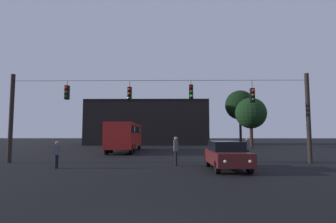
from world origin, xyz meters
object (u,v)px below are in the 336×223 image
Objects in this scene: city_bus at (126,134)px; pedestrian_crossing_right at (176,149)px; pedestrian_crossing_center at (57,153)px; tree_behind_building at (240,105)px; car_near_right at (226,155)px; pedestrian_crossing_left at (248,148)px; tree_left_silhouette at (251,113)px.

pedestrian_crossing_right is (5.25, -12.52, -0.87)m from city_bus.
pedestrian_crossing_right is at bearing 11.45° from pedestrian_crossing_center.
tree_behind_building is at bearing 45.32° from city_bus.
city_bus is 24.53m from tree_behind_building.
pedestrian_crossing_right is (-2.71, 1.78, 0.20)m from car_near_right.
tree_behind_building is at bearing 76.36° from pedestrian_crossing_left.
pedestrian_crossing_left is at bearing 59.72° from car_near_right.
city_bus is 2.53× the size of car_near_right.
pedestrian_crossing_left is at bearing 22.64° from pedestrian_crossing_right.
pedestrian_crossing_right is 32.33m from tree_behind_building.
pedestrian_crossing_right is 24.77m from tree_left_silhouette.
tree_left_silhouette is at bearing 72.57° from pedestrian_crossing_left.
car_near_right is 25.35m from tree_left_silhouette.
pedestrian_crossing_right is (6.70, 1.36, 0.15)m from pedestrian_crossing_center.
tree_behind_building reaches higher than car_near_right.
city_bus reaches higher than car_near_right.
pedestrian_crossing_center is (-9.41, 0.42, 0.05)m from car_near_right.
city_bus reaches higher than pedestrian_crossing_right.
tree_left_silhouette is (17.85, 23.14, 4.00)m from pedestrian_crossing_center.
tree_behind_building reaches higher than pedestrian_crossing_left.
pedestrian_crossing_center is at bearing -163.63° from pedestrian_crossing_left.
tree_left_silhouette reaches higher than pedestrian_crossing_left.
pedestrian_crossing_left is 0.95× the size of pedestrian_crossing_right.
pedestrian_crossing_right is at bearing -117.09° from tree_left_silhouette.
car_near_right is at bearing -109.70° from tree_left_silhouette.
pedestrian_crossing_left is 28.94m from tree_behind_building.
car_near_right is 9.42m from pedestrian_crossing_center.
car_near_right is (7.96, -14.29, -1.07)m from city_bus.
car_near_right is 4.45m from pedestrian_crossing_left.
city_bus is at bearing -150.53° from tree_left_silhouette.
tree_left_silhouette is (6.19, 19.71, 3.91)m from pedestrian_crossing_left.
tree_left_silhouette is at bearing 70.30° from car_near_right.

